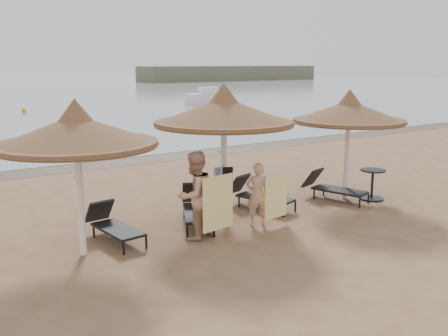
# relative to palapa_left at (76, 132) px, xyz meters

# --- Properties ---
(ground) EXTENTS (160.00, 160.00, 0.00)m
(ground) POSITION_rel_palapa_left_xyz_m (2.93, -1.09, -2.41)
(ground) COLOR #8F6A4E
(ground) RESTS_ON ground
(wet_sand_strip) EXTENTS (200.00, 1.60, 0.01)m
(wet_sand_strip) POSITION_rel_palapa_left_xyz_m (2.93, 8.31, -2.40)
(wet_sand_strip) COLOR brown
(wet_sand_strip) RESTS_ON ground
(palapa_left) EXTENTS (3.05, 3.05, 3.02)m
(palapa_left) POSITION_rel_palapa_left_xyz_m (0.00, 0.00, 0.00)
(palapa_left) COLOR white
(palapa_left) RESTS_ON ground
(palapa_center) EXTENTS (3.24, 3.24, 3.21)m
(palapa_center) POSITION_rel_palapa_left_xyz_m (3.50, 0.32, 0.15)
(palapa_center) COLOR white
(palapa_center) RESTS_ON ground
(palapa_right) EXTENTS (3.01, 3.01, 2.98)m
(palapa_right) POSITION_rel_palapa_left_xyz_m (7.32, 0.05, -0.03)
(palapa_right) COLOR white
(palapa_right) RESTS_ON ground
(lounger_far_left) EXTENTS (0.75, 1.75, 0.76)m
(lounger_far_left) POSITION_rel_palapa_left_xyz_m (0.79, 0.48, -2.07)
(lounger_far_left) COLOR black
(lounger_far_left) RESTS_ON ground
(lounger_near_left) EXTENTS (1.42, 1.98, 0.85)m
(lounger_near_left) POSITION_rel_palapa_left_xyz_m (2.85, 0.46, -2.02)
(lounger_near_left) COLOR black
(lounger_near_left) RESTS_ON ground
(lounger_near_right) EXTENTS (1.11, 1.90, 0.81)m
(lounger_near_right) POSITION_rel_palapa_left_xyz_m (4.77, 0.68, -2.05)
(lounger_near_right) COLOR black
(lounger_near_right) RESTS_ON ground
(lounger_far_right) EXTENTS (1.05, 1.86, 0.79)m
(lounger_far_right) POSITION_rel_palapa_left_xyz_m (6.93, 0.17, -2.05)
(lounger_far_right) COLOR black
(lounger_far_right) RESTS_ON ground
(side_table) EXTENTS (0.69, 0.69, 0.83)m
(side_table) POSITION_rel_palapa_left_xyz_m (7.86, -0.43, -2.02)
(side_table) COLOR black
(side_table) RESTS_ON ground
(person_left) EXTENTS (1.14, 0.90, 2.18)m
(person_left) POSITION_rel_palapa_left_xyz_m (2.28, -0.42, -1.32)
(person_left) COLOR tan
(person_left) RESTS_ON ground
(person_right) EXTENTS (0.92, 0.79, 1.70)m
(person_right) POSITION_rel_palapa_left_xyz_m (3.88, -0.48, -1.56)
(person_right) COLOR tan
(person_right) RESTS_ON ground
(towel_left) EXTENTS (0.83, 0.15, 1.17)m
(towel_left) POSITION_rel_palapa_left_xyz_m (2.63, -0.77, -1.60)
(towel_left) COLOR yellow
(towel_left) RESTS_ON ground
(towel_right) EXTENTS (0.71, 0.11, 0.99)m
(towel_right) POSITION_rel_palapa_left_xyz_m (4.23, -0.73, -1.72)
(towel_right) COLOR yellow
(towel_right) RESTS_ON ground
(bag_patterned) EXTENTS (0.26, 0.09, 0.33)m
(bag_patterned) POSITION_rel_palapa_left_xyz_m (3.50, 0.50, -1.33)
(bag_patterned) COLOR white
(bag_patterned) RESTS_ON ground
(bag_dark) EXTENTS (0.25, 0.15, 0.34)m
(bag_dark) POSITION_rel_palapa_left_xyz_m (3.50, 0.16, -1.28)
(bag_dark) COLOR black
(bag_dark) RESTS_ON ground
(buoy_mid) EXTENTS (0.37, 0.37, 0.37)m
(buoy_mid) POSITION_rel_palapa_left_xyz_m (5.49, 30.18, -2.22)
(buoy_mid) COLOR #EFA90D
(buoy_mid) RESTS_ON ground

